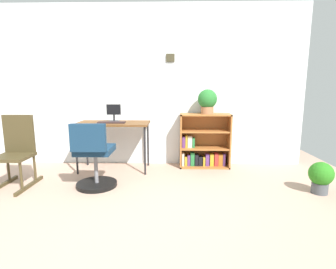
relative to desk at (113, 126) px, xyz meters
The scene contains 10 objects.
ground_plane 1.91m from the desk, 76.07° to the right, with size 6.24×6.24×0.00m, color tan.
wall_back 0.85m from the desk, 44.15° to the left, with size 5.20×0.12×2.57m.
desk is the anchor object (origin of this frame).
monitor 0.21m from the desk, 93.84° to the left, with size 0.22×0.17×0.27m.
keyboard 0.10m from the desk, 96.27° to the right, with size 0.41×0.14×0.02m, color black.
office_chair 0.83m from the desk, 95.77° to the right, with size 0.52×0.55×0.86m.
rocking_chair 1.33m from the desk, 148.74° to the right, with size 0.42×0.64×0.92m.
bookshelf_low 1.46m from the desk, ahead, with size 0.79×0.30×0.86m.
potted_plant_on_shelf 1.50m from the desk, ahead, with size 0.30×0.30×0.38m.
potted_plant_floor 2.88m from the desk, 17.94° to the right, with size 0.28×0.28×0.39m.
Camera 1 is at (0.50, -2.21, 1.27)m, focal length 28.10 mm.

